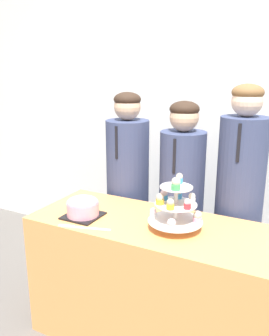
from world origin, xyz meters
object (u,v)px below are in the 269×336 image
at_px(round_cake, 83,207).
at_px(student_0, 128,199).
at_px(student_1, 181,211).
at_px(cake_knife, 76,227).
at_px(student_2, 238,213).
at_px(cupcake_stand, 176,205).

xyz_separation_m(round_cake, student_0, (-0.02, 0.58, -0.14)).
relative_size(round_cake, student_1, 0.14).
distance_m(cake_knife, student_2, 1.02).
bearing_deg(cake_knife, student_2, 28.11).
bearing_deg(cupcake_stand, round_cake, -170.25).
xyz_separation_m(round_cake, student_2, (0.77, 0.58, -0.11)).
height_order(cake_knife, student_1, student_1).
bearing_deg(cake_knife, cupcake_stand, 8.78).
bearing_deg(student_0, cupcake_stand, -41.03).
height_order(cupcake_stand, student_2, student_2).
height_order(student_0, student_2, student_2).
xyz_separation_m(student_1, student_2, (0.38, 0.00, 0.06)).
bearing_deg(student_2, student_1, -180.00).
relative_size(cupcake_stand, student_1, 0.22).
height_order(round_cake, student_1, student_1).
relative_size(cake_knife, student_1, 0.20).
height_order(cake_knife, student_2, student_2).
xyz_separation_m(cupcake_stand, student_0, (-0.56, 0.49, -0.22)).
relative_size(cupcake_stand, student_0, 0.21).
relative_size(round_cake, student_2, 0.13).
bearing_deg(cake_knife, student_0, 78.75).
distance_m(cupcake_stand, student_0, 0.77).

